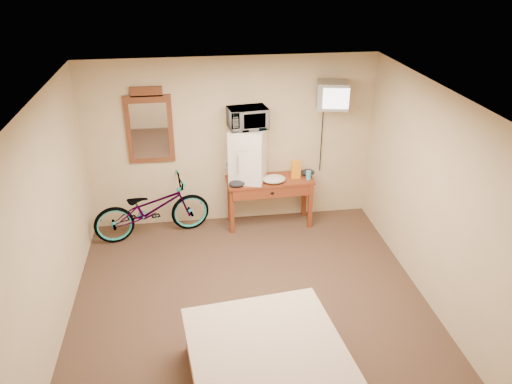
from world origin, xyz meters
TOP-DOWN VIEW (x-y plane):
  - room at (-0.00, 0.00)m, footprint 4.60×4.64m
  - desk at (0.53, 2.00)m, footprint 1.28×0.52m
  - mini_fridge at (0.21, 2.07)m, footprint 0.61×0.59m
  - microwave at (0.21, 2.07)m, footprint 0.58×0.43m
  - snack_bag at (0.91, 2.02)m, footprint 0.14×0.08m
  - blue_cup at (1.09, 1.96)m, footprint 0.07×0.07m
  - cloth_cream at (0.57, 1.91)m, footprint 0.34×0.26m
  - cloth_dark_a at (0.03, 1.86)m, footprint 0.23×0.17m
  - cloth_dark_b at (1.12, 2.09)m, footprint 0.21×0.17m
  - crt_television at (1.39, 2.02)m, footprint 0.49×0.59m
  - wall_mirror at (-1.15, 2.27)m, footprint 0.65×0.04m
  - bicycle at (-1.20, 1.94)m, footprint 1.75×0.93m

SIDE VIEW (x-z plane):
  - bicycle at x=-1.20m, z-range 0.00..0.88m
  - desk at x=0.53m, z-range 0.25..1.00m
  - cloth_dark_a at x=0.03m, z-range 0.75..0.84m
  - cloth_dark_b at x=1.12m, z-range 0.75..0.84m
  - cloth_cream at x=0.57m, z-range 0.75..0.86m
  - blue_cup at x=1.09m, z-range 0.75..0.88m
  - snack_bag at x=0.91m, z-range 0.75..1.02m
  - mini_fridge at x=0.21m, z-range 0.75..1.54m
  - room at x=0.00m, z-range 0.00..2.50m
  - wall_mirror at x=-1.15m, z-range 1.01..2.11m
  - microwave at x=0.21m, z-range 1.54..1.84m
  - crt_television at x=1.39m, z-range 1.79..2.16m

